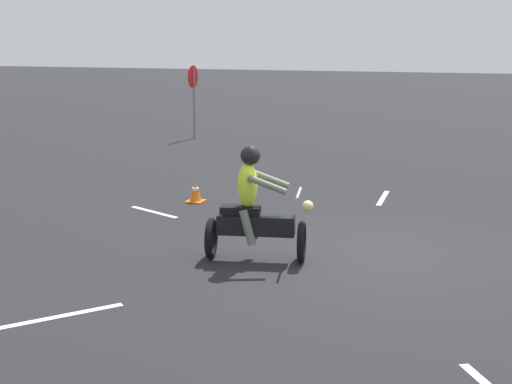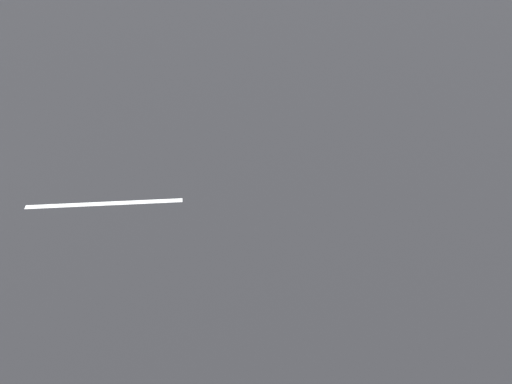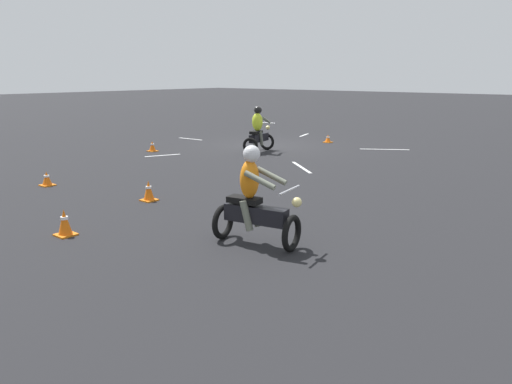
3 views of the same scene
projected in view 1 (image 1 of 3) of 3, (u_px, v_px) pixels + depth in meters
name	position (u px, v px, depth m)	size (l,w,h in m)	color
ground_plane	(370.00, 254.00, 10.48)	(120.00, 120.00, 0.00)	black
motorcycle_rider_foreground	(254.00, 211.00, 10.05)	(0.91, 1.56, 1.66)	black
stop_sign	(193.00, 87.00, 22.39)	(0.70, 0.08, 2.30)	slate
traffic_cone_far_right	(196.00, 193.00, 13.80)	(0.32, 0.32, 0.38)	orange
lane_stripe_e	(383.00, 198.00, 14.19)	(0.10, 1.38, 0.01)	silver
lane_stripe_ne	(154.00, 212.00, 13.03)	(0.10, 1.26, 0.01)	silver
lane_stripe_nw	(41.00, 320.00, 8.02)	(0.10, 1.93, 0.01)	silver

